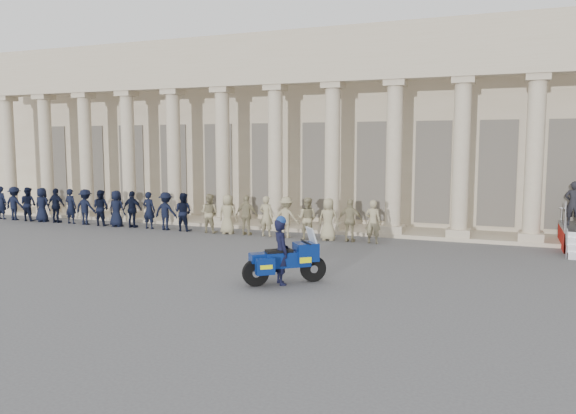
# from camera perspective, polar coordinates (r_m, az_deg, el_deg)

# --- Properties ---
(ground) EXTENTS (90.00, 90.00, 0.00)m
(ground) POSITION_cam_1_polar(r_m,az_deg,el_deg) (17.28, -7.63, -6.19)
(ground) COLOR #4C4C4F
(ground) RESTS_ON ground
(building) EXTENTS (40.00, 12.50, 9.00)m
(building) POSITION_cam_1_polar(r_m,az_deg,el_deg) (30.60, 5.94, 7.80)
(building) COLOR tan
(building) RESTS_ON ground
(officer_rank) EXTENTS (19.57, 0.63, 1.66)m
(officer_rank) POSITION_cam_1_polar(r_m,az_deg,el_deg) (25.46, -13.14, -0.36)
(officer_rank) COLOR black
(officer_rank) RESTS_ON ground
(motorcycle) EXTENTS (1.94, 1.74, 1.51)m
(motorcycle) POSITION_cam_1_polar(r_m,az_deg,el_deg) (15.14, -0.25, -5.40)
(motorcycle) COLOR black
(motorcycle) RESTS_ON ground
(rider) EXTENTS (0.74, 0.76, 1.85)m
(rider) POSITION_cam_1_polar(r_m,az_deg,el_deg) (15.05, -0.72, -4.43)
(rider) COLOR black
(rider) RESTS_ON ground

